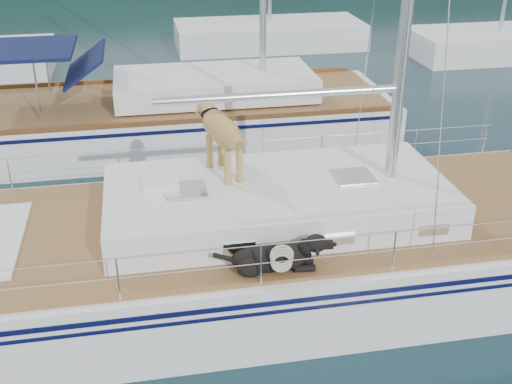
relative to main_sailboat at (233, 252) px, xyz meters
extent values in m
plane|color=black|center=(-0.09, 0.00, -0.68)|extent=(120.00, 120.00, 0.00)
cube|color=white|center=(-0.09, 0.00, -0.18)|extent=(12.00, 3.80, 1.40)
cube|color=olive|center=(-0.09, 0.00, 0.55)|extent=(11.52, 3.50, 0.06)
cube|color=white|center=(0.71, 0.00, 0.85)|extent=(5.20, 2.50, 0.55)
cylinder|color=silver|center=(0.71, 0.00, 2.53)|extent=(3.60, 0.12, 0.12)
cylinder|color=silver|center=(-0.09, -1.75, 1.14)|extent=(10.56, 0.01, 0.01)
cylinder|color=silver|center=(-0.09, 1.75, 1.14)|extent=(10.56, 0.01, 0.01)
cube|color=blue|center=(-0.95, 1.16, 0.60)|extent=(0.80, 0.63, 0.05)
cube|color=white|center=(-1.04, 0.15, 1.19)|extent=(0.53, 0.44, 0.13)
torus|color=beige|center=(0.39, -1.71, 0.94)|extent=(0.41, 0.16, 0.40)
cube|color=white|center=(-0.63, 6.55, -0.23)|extent=(11.00, 3.50, 1.30)
cube|color=olive|center=(-0.63, 6.55, 0.42)|extent=(10.56, 3.29, 0.06)
cube|color=white|center=(0.57, 6.55, 0.77)|extent=(4.80, 2.30, 0.55)
cube|color=#101842|center=(-3.83, 6.55, 1.82)|extent=(2.40, 2.30, 0.08)
cube|color=white|center=(3.91, 16.00, -0.28)|extent=(7.20, 3.00, 1.10)
cube|color=white|center=(11.91, 13.00, -0.28)|extent=(6.40, 3.00, 1.10)
camera|label=1|loc=(-1.24, -8.57, 5.31)|focal=45.00mm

